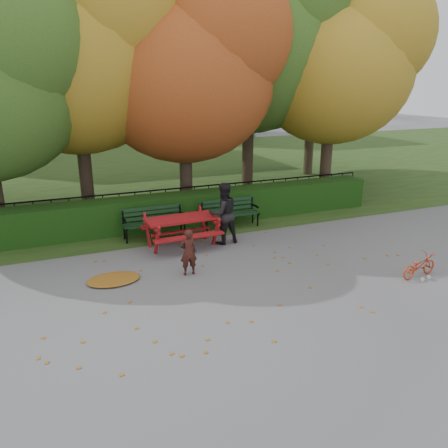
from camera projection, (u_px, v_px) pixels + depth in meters
name	position (u px, v px, depth m)	size (l,w,h in m)	color
ground	(248.00, 279.00, 10.06)	(90.00, 90.00, 0.00)	slate
grass_strip	(131.00, 171.00, 22.38)	(90.00, 90.00, 0.00)	#1E3712
building_right	(192.00, 61.00, 35.75)	(9.00, 6.00, 12.00)	#BAAB93
hedge	(188.00, 209.00, 13.87)	(13.00, 0.90, 1.00)	black
iron_fence	(180.00, 202.00, 14.56)	(14.00, 0.04, 1.02)	black
tree_b	(86.00, 46.00, 13.45)	(6.72, 6.40, 8.79)	#31201B
tree_c	(195.00, 66.00, 14.13)	(6.30, 6.00, 8.00)	#31201B
tree_d	(262.00, 35.00, 15.98)	(7.14, 6.80, 9.58)	#31201B
tree_e	(344.00, 61.00, 15.93)	(6.09, 5.80, 8.16)	#31201B
tree_g	(323.00, 59.00, 20.01)	(6.30, 6.00, 8.55)	#31201B
bench_left	(154.00, 220.00, 12.69)	(1.80, 0.57, 0.88)	black
bench_right	(229.00, 211.00, 13.56)	(1.80, 0.57, 0.88)	black
picnic_table	(181.00, 224.00, 11.93)	(1.98, 1.62, 0.93)	maroon
leaf_pile	(114.00, 279.00, 9.96)	(1.20, 0.83, 0.08)	brown
leaf_scatter	(243.00, 274.00, 10.32)	(9.00, 5.70, 0.01)	brown
child	(188.00, 252.00, 10.15)	(0.41, 0.27, 1.12)	#381712
adult	(223.00, 213.00, 12.09)	(0.84, 0.66, 1.74)	black
bicycle	(419.00, 266.00, 10.11)	(0.37, 1.05, 0.55)	#B43110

